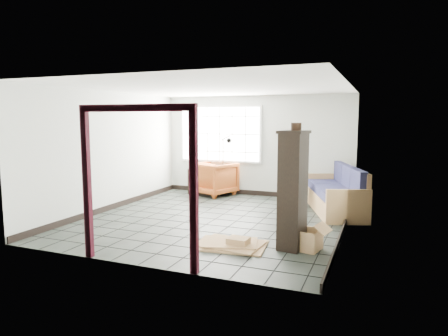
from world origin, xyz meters
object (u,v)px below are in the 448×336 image
at_px(side_table, 296,187).
at_px(tall_shelf, 293,190).
at_px(futon_sofa, 338,195).
at_px(armchair, 215,177).

distance_m(side_table, tall_shelf, 3.20).
xyz_separation_m(futon_sofa, tall_shelf, (-0.40, -2.83, 0.57)).
height_order(armchair, side_table, armchair).
bearing_deg(futon_sofa, tall_shelf, -117.48).
relative_size(futon_sofa, tall_shelf, 1.32).
distance_m(futon_sofa, armchair, 3.32).
bearing_deg(tall_shelf, armchair, 135.99).
bearing_deg(armchair, side_table, -170.48).
height_order(armchair, tall_shelf, tall_shelf).
bearing_deg(side_table, futon_sofa, -15.68).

